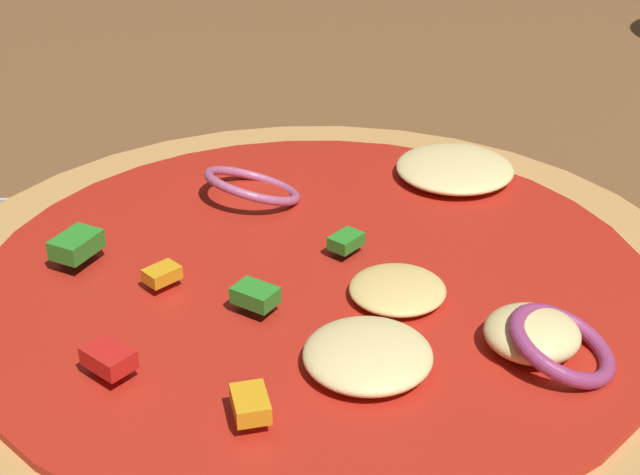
{
  "coord_description": "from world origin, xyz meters",
  "views": [
    {
      "loc": [
        0.02,
        -0.26,
        0.22
      ],
      "look_at": [
        -0.01,
        0.04,
        0.05
      ],
      "focal_mm": 53.43,
      "sensor_mm": 36.0,
      "label": 1
    }
  ],
  "objects": [
    {
      "name": "dining_table",
      "position": [
        0.0,
        0.0,
        0.01
      ],
      "size": [
        1.15,
        1.02,
        0.03
      ],
      "color": "brown",
      "rests_on": "ground"
    },
    {
      "name": "pizza",
      "position": [
        -0.01,
        0.02,
        0.03
      ],
      "size": [
        0.29,
        0.29,
        0.03
      ],
      "color": "tan",
      "rests_on": "dining_table"
    }
  ]
}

